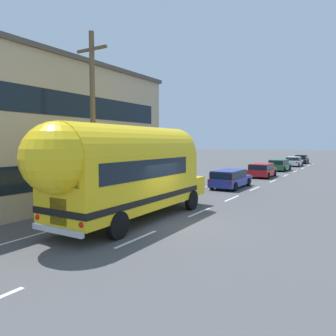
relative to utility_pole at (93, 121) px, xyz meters
name	(u,v)px	position (x,y,z in m)	size (l,w,h in m)	color
ground_plane	(173,224)	(4.16, 0.32, -4.42)	(300.00, 300.00, 0.00)	#4C4C4F
lane_markings	(228,185)	(1.69, 13.33, -4.42)	(3.64, 80.00, 0.01)	silver
roadside_building	(20,134)	(-6.50, 0.62, -0.50)	(9.79, 15.88, 7.84)	tan
utility_pole	(93,121)	(0.00, 0.00, 0.00)	(1.80, 0.24, 8.50)	brown
painted_bus	(126,169)	(2.42, -0.61, -2.12)	(2.65, 10.31, 4.12)	yellow
car_lead	(230,177)	(2.45, 11.66, -3.63)	(1.97, 4.59, 1.37)	navy
car_second	(262,169)	(2.50, 20.39, -3.63)	(2.12, 4.51, 1.37)	#A5191E
car_third	(279,164)	(2.34, 28.76, -3.64)	(2.01, 4.51, 1.37)	#196633
car_fourth	(294,161)	(2.44, 37.64, -3.69)	(2.01, 4.48, 1.37)	silver
car_fifth	(301,159)	(2.33, 44.95, -3.69)	(1.98, 4.53, 1.37)	black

